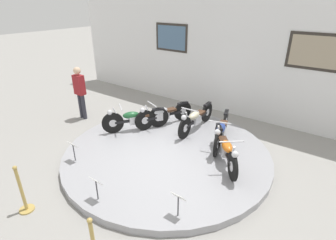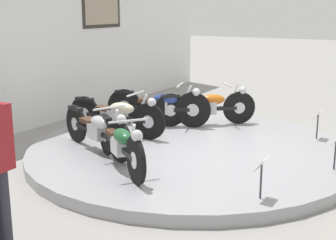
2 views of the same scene
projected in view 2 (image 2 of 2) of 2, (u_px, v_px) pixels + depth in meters
name	position (u px, v px, depth m)	size (l,w,h in m)	color
ground_plane	(189.00, 156.00, 7.68)	(60.00, 60.00, 0.00)	gray
display_platform	(189.00, 151.00, 7.66)	(5.24, 5.24, 0.17)	#99999E
back_wall	(20.00, 17.00, 8.91)	(14.00, 0.22, 4.38)	white
motorcycle_green	(120.00, 142.00, 6.50)	(1.24, 1.61, 0.79)	black
motorcycle_silver	(98.00, 128.00, 7.27)	(0.81, 1.84, 0.79)	black
motorcycle_cream	(118.00, 114.00, 8.23)	(0.54, 1.98, 0.79)	black
motorcycle_blue	(160.00, 105.00, 8.89)	(0.69, 1.96, 0.81)	black
motorcycle_orange	(207.00, 105.00, 8.93)	(1.29, 1.58, 0.79)	black
info_placard_front_left	(262.00, 169.00, 5.47)	(0.26, 0.11, 0.51)	#333338
info_placard_front_centre	(336.00, 144.00, 6.47)	(0.26, 0.11, 0.51)	#333338
info_placard_front_right	(318.00, 118.00, 8.01)	(0.26, 0.11, 0.51)	#333338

